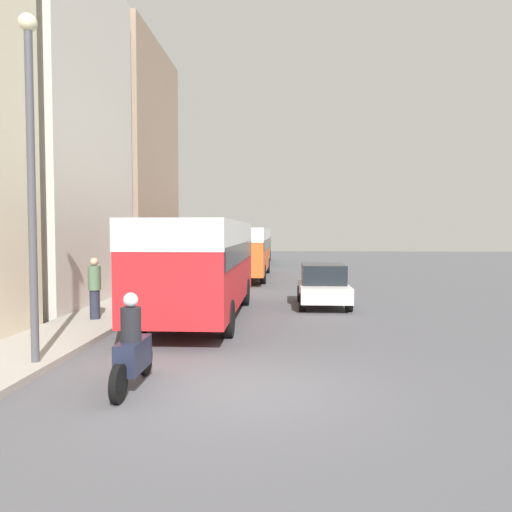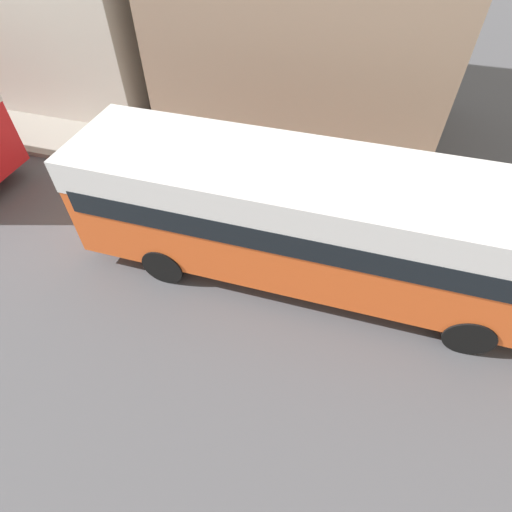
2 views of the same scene
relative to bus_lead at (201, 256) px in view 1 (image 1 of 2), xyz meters
name	(u,v)px [view 1 (image 1 of 2)]	position (x,y,z in m)	size (l,w,h in m)	color
ground_plane	(244,390)	(1.97, -7.17, -2.02)	(120.00, 120.00, 0.00)	#515156
building_midblock	(29,136)	(-6.98, 2.66, 4.39)	(5.49, 7.70, 12.81)	beige
building_far_terrace	(112,164)	(-7.06, 11.88, 4.53)	(5.66, 9.02, 13.10)	gray
bus_lead	(201,256)	(0.00, 0.00, 0.00)	(2.67, 9.27, 3.11)	red
bus_following	(246,245)	(0.39, 13.81, -0.08)	(2.57, 10.81, 2.97)	#EA5B23
bus_third_in_line	(255,241)	(0.06, 27.51, -0.09)	(2.58, 10.97, 2.96)	#2D8447
motorcycle_behind_lead	(132,351)	(-0.02, -7.20, -1.33)	(0.38, 2.24, 1.73)	#1E2338
car_crossing	(323,285)	(4.11, 2.72, -1.21)	(1.84, 3.81, 1.58)	silver
pedestrian_near_curb	(216,253)	(-3.04, 25.40, -1.07)	(0.40, 0.40, 1.59)	#232838
pedestrian_walking_away	(95,287)	(-3.05, -1.17, -0.91)	(0.37, 0.37, 1.85)	#232838
lamp_post	(31,161)	(-2.38, -6.09, 2.18)	(0.36, 0.36, 6.93)	#47474C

